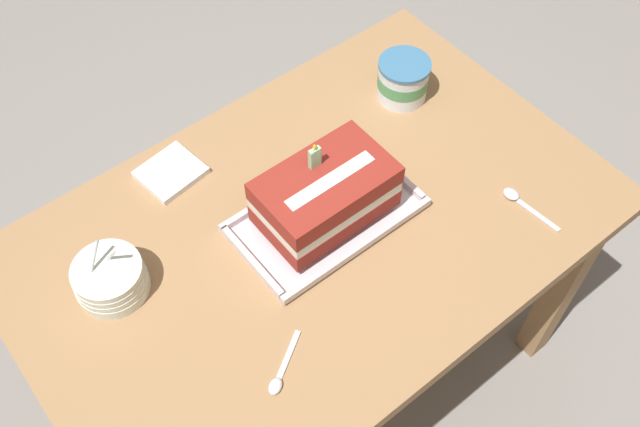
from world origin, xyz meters
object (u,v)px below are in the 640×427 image
serving_spoon_near_tray (516,198)px  serving_spoon_by_bowls (279,377)px  napkin_pile (171,172)px  bowl_stack (110,279)px  foil_tray (326,217)px  birthday_cake (326,195)px  ice_cream_tub (403,79)px

serving_spoon_near_tray → serving_spoon_by_bowls: (-0.59, -0.01, -0.00)m
napkin_pile → bowl_stack: bearing=-143.9°
bowl_stack → serving_spoon_by_bowls: 0.35m
foil_tray → napkin_pile: size_ratio=2.73×
birthday_cake → napkin_pile: size_ratio=1.91×
birthday_cake → serving_spoon_by_bowls: bearing=-142.4°
serving_spoon_near_tray → ice_cream_tub: bearing=87.3°
foil_tray → serving_spoon_near_tray: 0.38m
foil_tray → ice_cream_tub: size_ratio=3.15×
ice_cream_tub → serving_spoon_by_bowls: (-0.61, -0.36, -0.04)m
birthday_cake → bowl_stack: 0.42m
napkin_pile → serving_spoon_near_tray: bearing=-43.8°
foil_tray → serving_spoon_near_tray: bearing=-31.3°
foil_tray → serving_spoon_by_bowls: 0.34m
serving_spoon_near_tray → serving_spoon_by_bowls: size_ratio=1.18×
ice_cream_tub → serving_spoon_by_bowls: ice_cream_tub is taller
serving_spoon_by_bowls → ice_cream_tub: bearing=30.9°
serving_spoon_by_bowls → bowl_stack: bearing=111.8°
bowl_stack → serving_spoon_by_bowls: bowl_stack is taller
birthday_cake → napkin_pile: bearing=122.0°
ice_cream_tub → napkin_pile: bearing=166.5°
foil_tray → napkin_pile: foil_tray is taller
foil_tray → birthday_cake: bearing=90.0°
birthday_cake → serving_spoon_near_tray: bearing=-31.3°
birthday_cake → serving_spoon_by_bowls: size_ratio=2.19×
serving_spoon_by_bowls → napkin_pile: napkin_pile is taller
birthday_cake → bowl_stack: size_ratio=1.89×
serving_spoon_by_bowls → serving_spoon_near_tray: bearing=0.8°
birthday_cake → foil_tray: bearing=-90.0°
foil_tray → birthday_cake: (-0.00, 0.00, 0.07)m
ice_cream_tub → serving_spoon_near_tray: size_ratio=0.84×
foil_tray → serving_spoon_by_bowls: bearing=-142.4°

